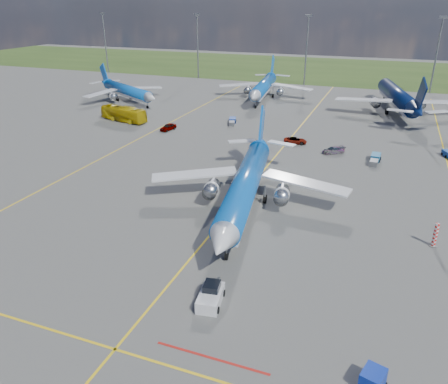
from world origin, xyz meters
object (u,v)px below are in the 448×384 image
(main_airliner, at_px, (245,209))
(uld_container, at_px, (373,380))
(baggage_tug_c, at_px, (232,121))
(service_car_a, at_px, (168,127))
(warning_post, at_px, (435,235))
(service_car_c, at_px, (333,150))
(baggage_tug_w, at_px, (375,159))
(apron_bus, at_px, (124,114))
(pushback_tug, at_px, (211,296))
(service_car_b, at_px, (295,141))
(bg_jet_nnw, at_px, (263,99))
(bg_jet_n, at_px, (395,112))
(bg_jet_nw, at_px, (128,101))

(main_airliner, relative_size, uld_container, 20.76)
(baggage_tug_c, bearing_deg, service_car_a, -153.33)
(warning_post, height_order, service_car_c, warning_post)
(service_car_c, relative_size, baggage_tug_w, 0.80)
(apron_bus, bearing_deg, pushback_tug, -127.53)
(service_car_a, bearing_deg, service_car_b, 12.23)
(bg_jet_nnw, bearing_deg, bg_jet_n, -12.70)
(bg_jet_nw, distance_m, service_car_b, 58.84)
(pushback_tug, xyz_separation_m, baggage_tug_w, (12.51, 47.69, -0.19))
(bg_jet_nw, xyz_separation_m, main_airliner, (54.20, -55.51, 0.00))
(uld_container, bearing_deg, warning_post, 93.67)
(uld_container, relative_size, baggage_tug_w, 0.35)
(baggage_tug_w, bearing_deg, bg_jet_nw, 160.60)
(baggage_tug_w, bearing_deg, apron_bus, 174.20)
(warning_post, height_order, pushback_tug, warning_post)
(bg_jet_nw, relative_size, bg_jet_nnw, 0.87)
(pushback_tug, distance_m, service_car_c, 50.33)
(bg_jet_nw, height_order, bg_jet_n, bg_jet_n)
(warning_post, distance_m, uld_container, 25.02)
(service_car_b, bearing_deg, apron_bus, 75.01)
(main_airliner, height_order, uld_container, main_airliner)
(uld_container, height_order, baggage_tug_c, uld_container)
(uld_container, distance_m, service_car_a, 75.38)
(warning_post, bearing_deg, bg_jet_n, 94.55)
(service_car_a, relative_size, service_car_c, 1.00)
(main_airliner, height_order, apron_bus, main_airliner)
(service_car_b, bearing_deg, uld_container, -173.17)
(service_car_a, bearing_deg, service_car_c, 6.68)
(pushback_tug, bearing_deg, bg_jet_nnw, 94.13)
(warning_post, height_order, uld_container, warning_post)
(bg_jet_n, xyz_separation_m, service_car_c, (-10.43, -40.20, 0.64))
(bg_jet_n, bearing_deg, warning_post, 81.40)
(bg_jet_n, bearing_deg, pushback_tug, 67.31)
(bg_jet_nw, height_order, bg_jet_nnw, bg_jet_nnw)
(bg_jet_nnw, distance_m, main_airliner, 75.49)
(bg_jet_n, relative_size, baggage_tug_c, 8.40)
(bg_jet_n, bearing_deg, service_car_a, 24.75)
(bg_jet_nw, bearing_deg, baggage_tug_w, -81.62)
(apron_bus, height_order, service_car_a, apron_bus)
(warning_post, distance_m, service_car_b, 42.03)
(bg_jet_nnw, relative_size, baggage_tug_w, 7.22)
(bg_jet_nnw, bearing_deg, pushback_tug, -83.66)
(warning_post, distance_m, service_car_c, 34.76)
(bg_jet_nnw, distance_m, service_car_b, 44.57)
(apron_bus, xyz_separation_m, baggage_tug_w, (58.72, -8.99, -1.21))
(bg_jet_nnw, relative_size, apron_bus, 3.11)
(bg_jet_nw, height_order, service_car_b, bg_jet_nw)
(bg_jet_n, distance_m, pushback_tug, 91.57)
(service_car_a, bearing_deg, baggage_tug_w, 4.47)
(uld_container, bearing_deg, service_car_b, 124.13)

